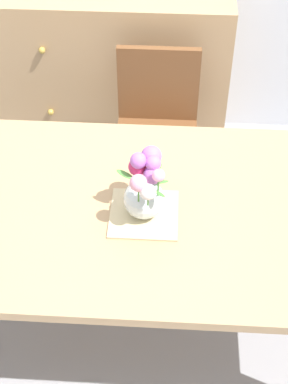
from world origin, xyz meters
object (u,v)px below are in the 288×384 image
Objects in this scene: dining_table at (133,221)px; dresser at (106,73)px; chair_far at (157,123)px; flower_vase at (145,189)px.

dresser is (-0.26, 1.33, -0.19)m from dining_table.
chair_far is 0.64× the size of dresser.
chair_far reaches higher than dining_table.
dining_table is at bearing -79.04° from dresser.
chair_far is (0.06, 0.85, -0.17)m from dining_table.
flower_vase is at bearing -77.34° from dresser.
dining_table is 0.22m from flower_vase.
chair_far is at bearing -56.52° from dresser.
dresser is at bearing -56.52° from chair_far.
dresser is 1.46m from flower_vase.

